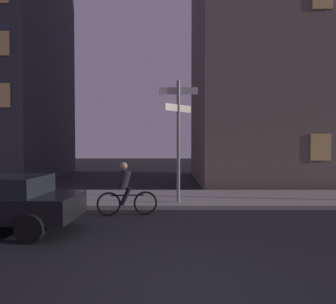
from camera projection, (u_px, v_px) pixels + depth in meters
name	position (u px, v px, depth m)	size (l,w,h in m)	color
ground_plane	(188.00, 288.00, 4.73)	(80.00, 80.00, 0.00)	black
sidewalk_kerb	(175.00, 198.00, 11.97)	(40.00, 3.48, 0.14)	#9E9991
signpost	(178.00, 132.00, 10.79)	(1.34, 0.93, 4.19)	gray
cyclist	(125.00, 191.00, 9.45)	(1.81, 0.38, 1.61)	black
building_right_block	(268.00, 38.00, 18.05)	(8.31, 8.32, 16.46)	#6B6056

